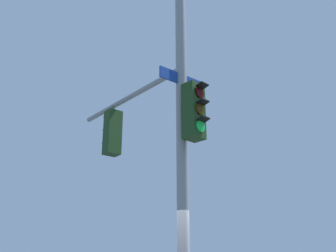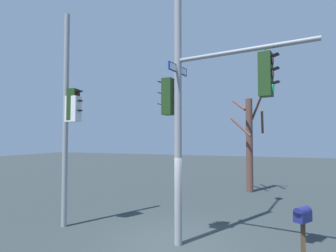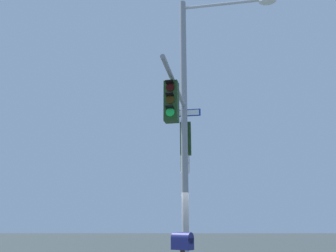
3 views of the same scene
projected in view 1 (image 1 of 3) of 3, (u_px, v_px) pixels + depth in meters
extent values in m
cylinder|color=gray|center=(182.00, 100.00, 8.01)|extent=(0.22, 0.22, 9.33)
cylinder|color=gray|center=(129.00, 98.00, 9.58)|extent=(0.75, 3.68, 0.12)
cube|color=#1E3D19|center=(113.00, 133.00, 9.78)|extent=(0.41, 0.37, 1.10)
cylinder|color=#2F0403|center=(110.00, 121.00, 10.03)|extent=(0.22, 0.07, 0.22)
cube|color=black|center=(108.00, 118.00, 10.12)|extent=(0.24, 0.20, 0.06)
cylinder|color=#352504|center=(109.00, 134.00, 9.91)|extent=(0.22, 0.07, 0.22)
cube|color=black|center=(108.00, 131.00, 10.00)|extent=(0.24, 0.20, 0.06)
cylinder|color=#19D147|center=(108.00, 148.00, 9.79)|extent=(0.22, 0.07, 0.22)
cube|color=black|center=(107.00, 144.00, 9.89)|extent=(0.24, 0.20, 0.06)
cylinder|color=gray|center=(114.00, 109.00, 10.00)|extent=(0.04, 0.04, 0.15)
cube|color=#1E3D19|center=(193.00, 111.00, 7.64)|extent=(0.39, 0.33, 1.10)
cylinder|color=#2F0403|center=(200.00, 92.00, 7.65)|extent=(0.22, 0.05, 0.22)
cube|color=black|center=(202.00, 85.00, 7.64)|extent=(0.22, 0.18, 0.06)
cylinder|color=#352504|center=(200.00, 109.00, 7.53)|extent=(0.22, 0.05, 0.22)
cube|color=black|center=(203.00, 102.00, 7.53)|extent=(0.22, 0.18, 0.06)
cylinder|color=#19D147|center=(201.00, 126.00, 7.41)|extent=(0.22, 0.05, 0.22)
cube|color=black|center=(204.00, 119.00, 7.41)|extent=(0.22, 0.18, 0.06)
cube|color=navy|center=(181.00, 79.00, 8.16)|extent=(1.09, 0.22, 0.24)
cube|color=white|center=(181.00, 80.00, 8.17)|extent=(0.99, 0.18, 0.18)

